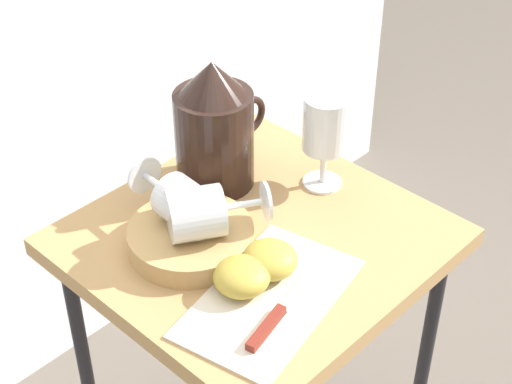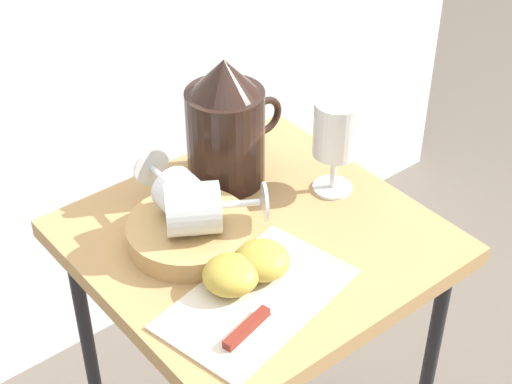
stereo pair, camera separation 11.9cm
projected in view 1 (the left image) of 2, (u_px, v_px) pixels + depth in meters
The scene contains 10 objects.
table at pixel (256, 273), 1.29m from camera, with size 0.50×0.49×0.73m.
linen_napkin at pixel (270, 298), 1.13m from camera, with size 0.27×0.16×0.00m, color beige.
basket_tray at pixel (191, 238), 1.21m from camera, with size 0.19×0.19×0.04m, color tan.
pitcher at pixel (215, 135), 1.30m from camera, with size 0.18×0.13×0.22m.
wine_glass_upright at pixel (325, 129), 1.28m from camera, with size 0.07×0.07×0.16m.
wine_glass_tipped_near at pixel (199, 213), 1.16m from camera, with size 0.16×0.13×0.08m.
wine_glass_tipped_far at pixel (185, 204), 1.19m from camera, with size 0.08×0.15×0.07m.
apple_half_left at pixel (242, 277), 1.13m from camera, with size 0.08×0.08×0.04m, color #B29938.
apple_half_right at pixel (270, 259), 1.16m from camera, with size 0.08×0.08×0.04m, color #B29938.
knife at pixel (280, 311), 1.10m from camera, with size 0.23×0.07×0.01m.
Camera 1 is at (-0.69, -0.66, 1.52)m, focal length 57.58 mm.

